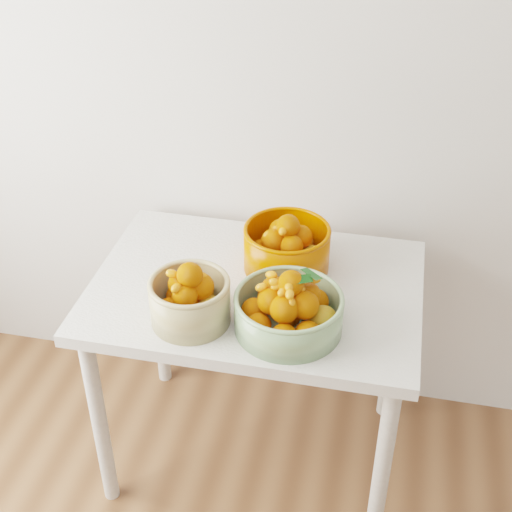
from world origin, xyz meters
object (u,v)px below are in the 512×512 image
(bowl_green, at_px, (289,309))
(bowl_orange, at_px, (287,247))
(bowl_cream, at_px, (190,299))
(table, at_px, (256,309))

(bowl_green, bearing_deg, bowl_orange, 101.51)
(bowl_cream, xyz_separation_m, bowl_orange, (0.22, 0.31, 0.00))
(bowl_cream, distance_m, bowl_orange, 0.38)
(bowl_cream, relative_size, bowl_green, 0.61)
(bowl_orange, bearing_deg, bowl_green, -78.49)
(table, height_order, bowl_cream, bowl_cream)
(table, xyz_separation_m, bowl_orange, (0.07, 0.11, 0.17))
(table, distance_m, bowl_cream, 0.30)
(table, height_order, bowl_orange, bowl_orange)
(bowl_green, bearing_deg, bowl_cream, -175.52)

